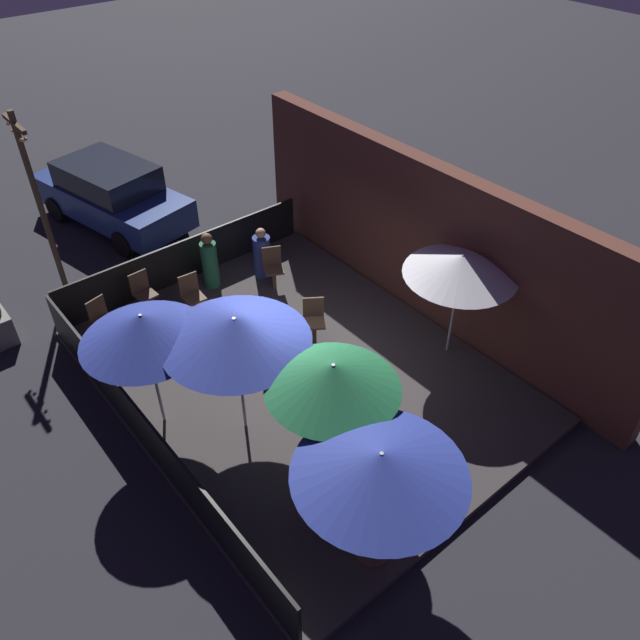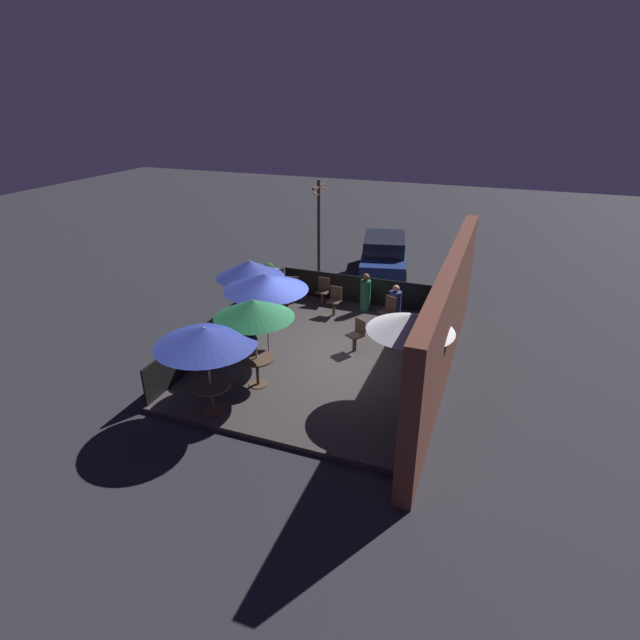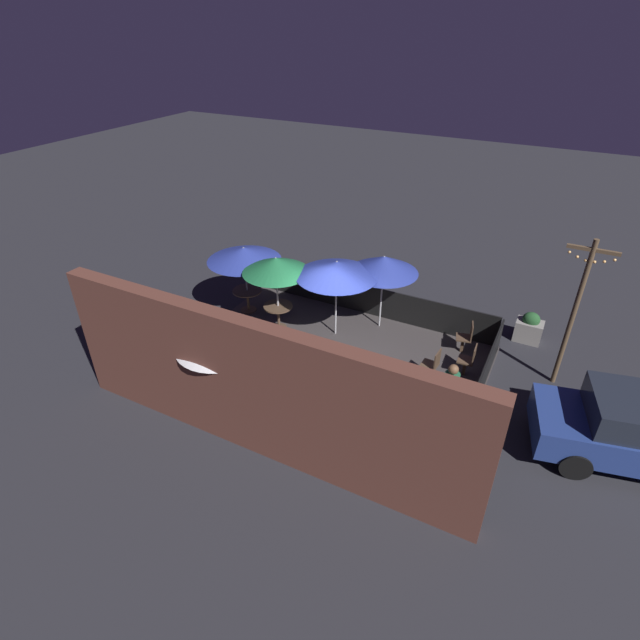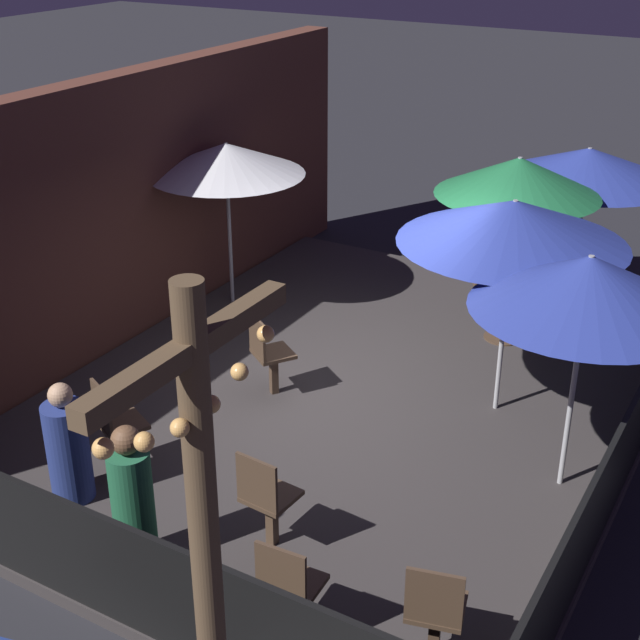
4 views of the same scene
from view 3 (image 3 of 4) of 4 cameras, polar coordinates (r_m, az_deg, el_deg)
The scene contains 21 objects.
ground_plane at distance 13.51m, azimuth 0.77°, elevation -5.48°, with size 60.00×60.00×0.00m, color #26262B.
patio_deck at distance 13.47m, azimuth 0.77°, elevation -5.28°, with size 7.94×6.02×0.12m.
building_wall at distance 10.33m, azimuth -7.40°, elevation -7.92°, with size 9.54×0.36×3.26m.
fence_front at distance 15.46m, azimuth 5.77°, elevation 2.24°, with size 7.74×0.05×0.95m.
fence_side_left at distance 12.28m, azimuth 17.52°, elevation -8.16°, with size 0.05×5.82×0.95m.
patio_umbrella_0 at distance 13.98m, azimuth -5.06°, elevation 6.28°, with size 1.91×1.91×2.29m.
patio_umbrella_1 at distance 15.09m, azimuth -8.69°, elevation 7.47°, with size 2.23×2.23×2.14m.
patio_umbrella_2 at distance 11.15m, azimuth -11.36°, elevation -2.08°, with size 2.01×2.01×2.16m.
patio_umbrella_3 at distance 13.64m, azimuth 1.92°, elevation 5.87°, with size 2.28×2.28×2.32m.
patio_umbrella_4 at distance 14.15m, azimuth 7.29°, elevation 6.33°, with size 1.99×1.99×2.28m.
dining_table_0 at distance 14.67m, azimuth -4.79°, elevation 1.11°, with size 0.85×0.85×0.76m.
dining_table_1 at distance 15.70m, azimuth -8.29°, elevation 2.94°, with size 0.90×0.90×0.72m.
patio_chair_0 at distance 12.87m, azimuth 12.67°, elevation -4.99°, with size 0.43×0.43×0.95m.
patio_chair_1 at distance 14.20m, azimuth 16.37°, elevation -1.85°, with size 0.49×0.49×0.91m.
patio_chair_2 at distance 12.37m, azimuth 1.23°, elevation -5.77°, with size 0.56×0.56×0.95m.
patio_chair_3 at distance 13.34m, azimuth 16.62°, elevation -4.35°, with size 0.42×0.42×0.90m.
patio_chair_4 at distance 11.52m, azimuth 8.92°, elevation -9.58°, with size 0.53×0.53×0.95m.
patron_0 at distance 11.35m, azimuth 11.29°, elevation -10.61°, with size 0.50×0.50×1.18m.
patron_1 at distance 12.07m, azimuth 14.63°, elevation -7.69°, with size 0.49×0.49×1.30m.
planter_box at distance 15.58m, azimuth 22.78°, elevation -0.86°, with size 0.74×0.52×0.93m.
light_post at distance 13.26m, azimuth 27.15°, elevation 1.22°, with size 1.10×0.12×3.95m.
Camera 3 is at (-4.81, 9.61, 8.19)m, focal length 28.00 mm.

